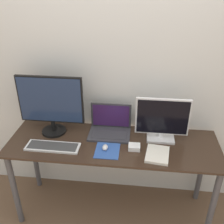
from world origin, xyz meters
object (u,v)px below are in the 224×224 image
at_px(book, 157,154).
at_px(power_brick, 134,147).
at_px(laptop, 110,127).
at_px(monitor_left, 51,104).
at_px(mouse, 105,147).
at_px(monitor_right, 162,120).
at_px(keyboard, 53,147).

height_order(book, power_brick, power_brick).
relative_size(laptop, book, 1.46).
xyz_separation_m(monitor_left, mouse, (0.47, -0.21, -0.25)).
bearing_deg(mouse, laptop, 88.01).
distance_m(monitor_right, power_brick, 0.31).
bearing_deg(mouse, monitor_left, 156.54).
bearing_deg(keyboard, mouse, 2.62).
height_order(monitor_left, laptop, monitor_left).
distance_m(laptop, mouse, 0.25).
bearing_deg(mouse, book, -4.00).
height_order(monitor_right, book, monitor_right).
bearing_deg(mouse, keyboard, -177.38).
bearing_deg(monitor_right, keyboard, -165.19).
bearing_deg(monitor_right, laptop, 173.88).
bearing_deg(monitor_left, power_brick, -13.73).
xyz_separation_m(laptop, power_brick, (0.22, -0.22, -0.04)).
relative_size(keyboard, power_brick, 4.64).
height_order(monitor_right, laptop, monitor_right).
distance_m(monitor_left, laptop, 0.53).
bearing_deg(book, laptop, 144.60).
xyz_separation_m(keyboard, mouse, (0.42, 0.02, 0.01)).
bearing_deg(book, power_brick, 160.40).
height_order(keyboard, power_brick, power_brick).
height_order(laptop, mouse, laptop).
distance_m(monitor_right, book, 0.29).
xyz_separation_m(keyboard, power_brick, (0.64, 0.05, 0.01)).
bearing_deg(keyboard, laptop, 32.57).
height_order(monitor_left, keyboard, monitor_left).
xyz_separation_m(laptop, keyboard, (-0.42, -0.27, -0.05)).
bearing_deg(monitor_right, book, -98.10).
distance_m(keyboard, power_brick, 0.64).
distance_m(monitor_right, keyboard, 0.90).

